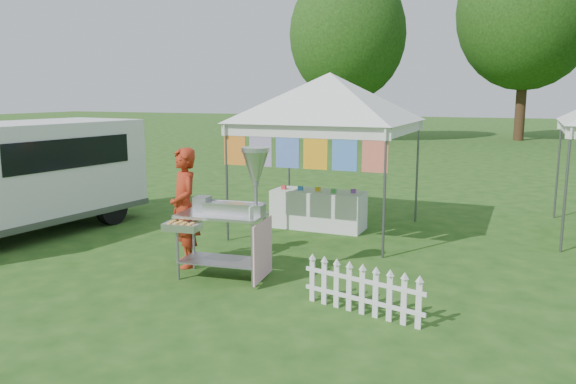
% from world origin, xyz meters
% --- Properties ---
extents(ground, '(120.00, 120.00, 0.00)m').
position_xyz_m(ground, '(0.00, 0.00, 0.00)').
color(ground, '#204914').
rests_on(ground, ground).
extents(canopy_main, '(4.24, 4.24, 3.45)m').
position_xyz_m(canopy_main, '(0.00, 3.49, 2.99)').
color(canopy_main, '#59595E').
rests_on(canopy_main, ground).
extents(tree_left, '(6.40, 6.40, 9.53)m').
position_xyz_m(tree_left, '(-6.00, 24.00, 5.83)').
color(tree_left, '#332312').
rests_on(tree_left, ground).
extents(tree_mid, '(7.60, 7.60, 11.52)m').
position_xyz_m(tree_mid, '(3.00, 28.00, 7.14)').
color(tree_mid, '#332312').
rests_on(tree_mid, ground).
extents(donut_cart, '(1.36, 1.07, 1.89)m').
position_xyz_m(donut_cart, '(-0.28, 0.22, 1.11)').
color(donut_cart, gray).
rests_on(donut_cart, ground).
extents(vendor, '(0.78, 0.77, 1.82)m').
position_xyz_m(vendor, '(-1.28, 0.50, 0.91)').
color(vendor, '#A52A14').
rests_on(vendor, ground).
extents(cargo_van, '(2.59, 5.22, 2.08)m').
position_xyz_m(cargo_van, '(-5.24, 0.94, 1.12)').
color(cargo_van, white).
rests_on(cargo_van, ground).
extents(picket_fence, '(1.58, 0.41, 0.56)m').
position_xyz_m(picket_fence, '(1.75, -0.33, 0.29)').
color(picket_fence, white).
rests_on(picket_fence, ground).
extents(display_table, '(1.80, 0.70, 0.74)m').
position_xyz_m(display_table, '(-0.24, 3.60, 0.37)').
color(display_table, white).
rests_on(display_table, ground).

